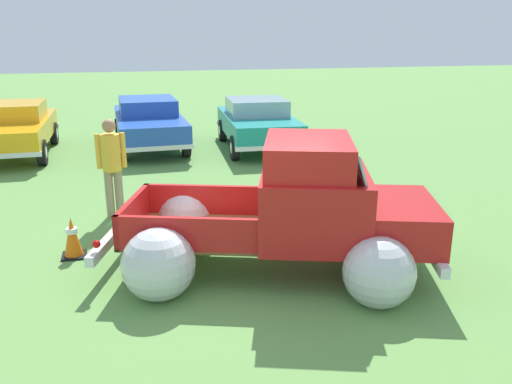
{
  "coord_description": "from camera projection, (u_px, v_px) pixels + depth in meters",
  "views": [
    {
      "loc": [
        -1.82,
        -6.7,
        3.3
      ],
      "look_at": [
        0.0,
        0.67,
        0.96
      ],
      "focal_mm": 36.63,
      "sensor_mm": 36.0,
      "label": 1
    }
  ],
  "objects": [
    {
      "name": "show_car_0",
      "position": [
        16.0,
        127.0,
        14.34
      ],
      "size": [
        1.86,
        4.31,
        1.43
      ],
      "rotation": [
        0.0,
        0.0,
        -1.56
      ],
      "color": "black",
      "rests_on": "ground"
    },
    {
      "name": "lane_cone_0",
      "position": [
        72.0,
        237.0,
        7.92
      ],
      "size": [
        0.36,
        0.36,
        0.63
      ],
      "color": "black",
      "rests_on": "ground"
    },
    {
      "name": "vintage_pickup_truck",
      "position": [
        295.0,
        220.0,
        7.36
      ],
      "size": [
        4.99,
        3.78,
        1.96
      ],
      "rotation": [
        0.0,
        0.0,
        -0.32
      ],
      "color": "black",
      "rests_on": "ground"
    },
    {
      "name": "ground_plane",
      "position": [
        267.0,
        268.0,
        7.61
      ],
      "size": [
        80.0,
        80.0,
        0.0
      ],
      "primitive_type": "plane",
      "color": "#609347"
    },
    {
      "name": "show_car_2",
      "position": [
        257.0,
        122.0,
        15.18
      ],
      "size": [
        2.15,
        4.24,
        1.43
      ],
      "rotation": [
        0.0,
        0.0,
        -1.63
      ],
      "color": "black",
      "rests_on": "ground"
    },
    {
      "name": "show_car_1",
      "position": [
        149.0,
        121.0,
        15.29
      ],
      "size": [
        2.04,
        4.66,
        1.43
      ],
      "rotation": [
        0.0,
        0.0,
        -1.53
      ],
      "color": "black",
      "rests_on": "ground"
    },
    {
      "name": "spectator_0",
      "position": [
        112.0,
        162.0,
        9.42
      ],
      "size": [
        0.53,
        0.35,
        1.82
      ],
      "rotation": [
        0.0,
        0.0,
        4.75
      ],
      "color": "gray",
      "rests_on": "ground"
    }
  ]
}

